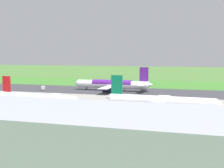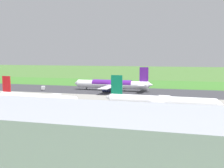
# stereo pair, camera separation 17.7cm
# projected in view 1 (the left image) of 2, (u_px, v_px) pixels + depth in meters

# --- Properties ---
(ground_plane) EXTENTS (800.00, 800.00, 0.00)m
(ground_plane) POSITION_uv_depth(u_px,v_px,m) (97.00, 90.00, 180.54)
(ground_plane) COLOR #477233
(runway_asphalt) EXTENTS (600.00, 39.44, 0.06)m
(runway_asphalt) POSITION_uv_depth(u_px,v_px,m) (97.00, 90.00, 180.54)
(runway_asphalt) COLOR #38383D
(runway_asphalt) RESTS_ON ground
(apron_concrete) EXTENTS (440.00, 110.00, 0.05)m
(apron_concrete) POSITION_uv_depth(u_px,v_px,m) (60.00, 105.00, 127.72)
(apron_concrete) COLOR gray
(apron_concrete) RESTS_ON ground
(grass_verge_foreground) EXTENTS (600.00, 80.00, 0.04)m
(grass_verge_foreground) POSITION_uv_depth(u_px,v_px,m) (113.00, 84.00, 220.95)
(grass_verge_foreground) COLOR #3C782B
(grass_verge_foreground) RESTS_ON ground
(airliner_main) EXTENTS (54.09, 44.20, 15.88)m
(airliner_main) POSITION_uv_depth(u_px,v_px,m) (113.00, 84.00, 177.17)
(airliner_main) COLOR white
(airliner_main) RESTS_ON ground
(airliner_parked_near) EXTENTS (49.83, 40.75, 14.55)m
(airliner_parked_near) POSITION_uv_depth(u_px,v_px,m) (160.00, 101.00, 113.95)
(airliner_parked_near) COLOR white
(airliner_parked_near) RESTS_ON ground
(airliner_parked_mid) EXTENTS (45.59, 37.41, 13.31)m
(airliner_parked_mid) POSITION_uv_depth(u_px,v_px,m) (37.00, 98.00, 124.13)
(airliner_parked_mid) COLOR white
(airliner_parked_mid) RESTS_ON ground
(service_truck_baggage) EXTENTS (6.00, 5.27, 2.65)m
(service_truck_baggage) POSITION_uv_depth(u_px,v_px,m) (134.00, 97.00, 140.71)
(service_truck_baggage) COLOR #B21914
(service_truck_baggage) RESTS_ON ground
(service_car_followme) EXTENTS (4.53, 2.89, 1.62)m
(service_car_followme) POSITION_uv_depth(u_px,v_px,m) (198.00, 102.00, 131.56)
(service_car_followme) COLOR gray
(service_car_followme) RESTS_ON ground
(service_truck_fuel) EXTENTS (4.44, 6.21, 2.65)m
(service_truck_fuel) POSITION_uv_depth(u_px,v_px,m) (43.00, 88.00, 181.91)
(service_truck_fuel) COLOR gray
(service_truck_fuel) RESTS_ON ground
(no_stopping_sign) EXTENTS (0.60, 0.10, 2.67)m
(no_stopping_sign) POSITION_uv_depth(u_px,v_px,m) (126.00, 83.00, 214.39)
(no_stopping_sign) COLOR slate
(no_stopping_sign) RESTS_ON ground
(traffic_cone_orange) EXTENTS (0.40, 0.40, 0.55)m
(traffic_cone_orange) POSITION_uv_depth(u_px,v_px,m) (122.00, 84.00, 215.27)
(traffic_cone_orange) COLOR orange
(traffic_cone_orange) RESTS_ON ground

